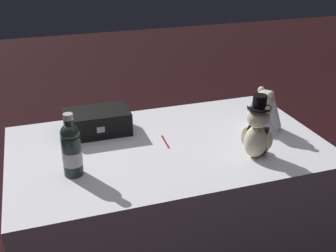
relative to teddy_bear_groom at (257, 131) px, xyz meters
name	(u,v)px	position (x,y,z in m)	size (l,w,h in m)	color
reception_table	(168,209)	(-0.35, 0.24, -0.52)	(1.54, 0.92, 0.78)	white
teddy_bear_groom	(257,131)	(0.00, 0.00, 0.00)	(0.14, 0.14, 0.31)	beige
teddy_bear_bride	(266,113)	(0.18, 0.23, -0.03)	(0.23, 0.18, 0.24)	white
champagne_bottle	(72,149)	(-0.83, 0.10, -0.01)	(0.09, 0.09, 0.29)	#23332B
signing_pen	(165,141)	(-0.36, 0.27, -0.12)	(0.01, 0.13, 0.01)	maroon
gift_case_black	(97,122)	(-0.66, 0.48, -0.07)	(0.33, 0.21, 0.12)	black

